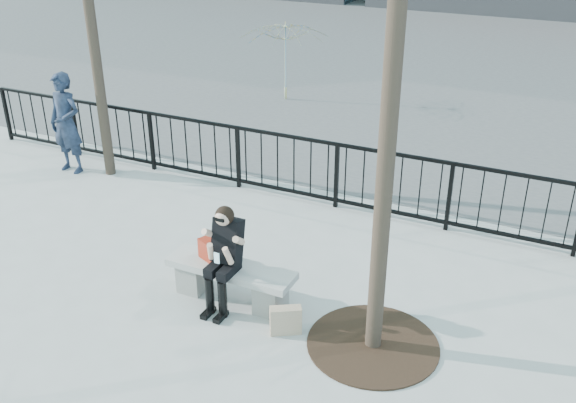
% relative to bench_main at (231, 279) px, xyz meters
% --- Properties ---
extents(ground, '(120.00, 120.00, 0.00)m').
position_rel_bench_main_xyz_m(ground, '(0.00, 0.00, -0.30)').
color(ground, gray).
rests_on(ground, ground).
extents(street_surface, '(60.00, 23.00, 0.01)m').
position_rel_bench_main_xyz_m(street_surface, '(0.00, 15.00, -0.30)').
color(street_surface, '#474747').
rests_on(street_surface, ground).
extents(railing, '(14.00, 0.06, 1.10)m').
position_rel_bench_main_xyz_m(railing, '(0.00, 3.00, 0.25)').
color(railing, black).
rests_on(railing, ground).
extents(tree_grate, '(1.50, 1.50, 0.02)m').
position_rel_bench_main_xyz_m(tree_grate, '(1.90, -0.10, -0.29)').
color(tree_grate, black).
rests_on(tree_grate, ground).
extents(bench_main, '(1.65, 0.46, 0.49)m').
position_rel_bench_main_xyz_m(bench_main, '(0.00, 0.00, 0.00)').
color(bench_main, slate).
rests_on(bench_main, ground).
extents(seated_woman, '(0.50, 0.64, 1.34)m').
position_rel_bench_main_xyz_m(seated_woman, '(0.00, -0.16, 0.37)').
color(seated_woman, black).
rests_on(seated_woman, ground).
extents(handbag, '(0.34, 0.26, 0.26)m').
position_rel_bench_main_xyz_m(handbag, '(-0.31, 0.02, 0.32)').
color(handbag, maroon).
rests_on(handbag, bench_main).
extents(shopping_bag, '(0.38, 0.31, 0.35)m').
position_rel_bench_main_xyz_m(shopping_bag, '(0.91, -0.32, -0.13)').
color(shopping_bag, tan).
rests_on(shopping_bag, ground).
extents(standing_man, '(0.68, 0.46, 1.82)m').
position_rel_bench_main_xyz_m(standing_man, '(-4.71, 2.31, 0.61)').
color(standing_man, black).
rests_on(standing_man, ground).
extents(vendor_umbrella, '(2.62, 2.64, 1.89)m').
position_rel_bench_main_xyz_m(vendor_umbrella, '(-3.14, 7.94, 0.64)').
color(vendor_umbrella, yellow).
rests_on(vendor_umbrella, ground).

